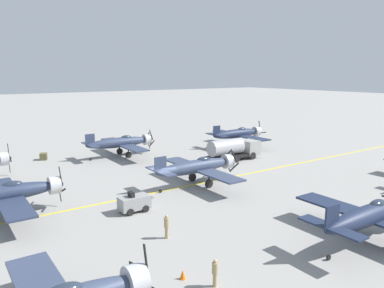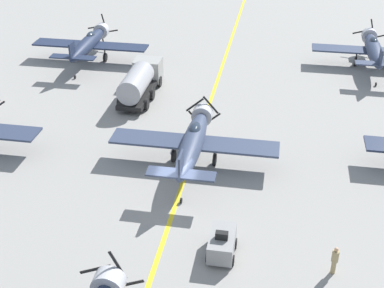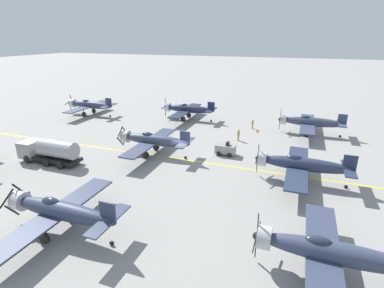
% 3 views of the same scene
% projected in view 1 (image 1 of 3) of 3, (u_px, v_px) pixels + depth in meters
% --- Properties ---
extents(ground_plane, '(400.00, 400.00, 0.00)m').
position_uv_depth(ground_plane, '(162.00, 191.00, 37.57)').
color(ground_plane, gray).
extents(taxiway_stripe, '(0.30, 160.00, 0.01)m').
position_uv_depth(taxiway_stripe, '(162.00, 191.00, 37.57)').
color(taxiway_stripe, yellow).
rests_on(taxiway_stripe, ground).
extents(airplane_mid_left, '(12.00, 9.98, 3.65)m').
position_uv_depth(airplane_mid_left, '(121.00, 143.00, 52.93)').
color(airplane_mid_left, '#2E3952').
rests_on(airplane_mid_left, ground).
extents(airplane_near_center, '(12.00, 9.98, 3.68)m').
position_uv_depth(airplane_near_center, '(3.00, 194.00, 30.42)').
color(airplane_near_center, '#27314B').
rests_on(airplane_near_center, ground).
extents(airplane_mid_right, '(12.00, 9.98, 3.80)m').
position_uv_depth(airplane_mid_right, '(371.00, 215.00, 25.92)').
color(airplane_mid_right, '#1D2741').
rests_on(airplane_mid_right, ground).
extents(airplane_far_left, '(12.00, 9.98, 3.78)m').
position_uv_depth(airplane_far_left, '(238.00, 134.00, 60.76)').
color(airplane_far_left, '#202A43').
rests_on(airplane_far_left, ground).
extents(airplane_mid_center, '(12.00, 9.98, 3.65)m').
position_uv_depth(airplane_mid_center, '(198.00, 167.00, 39.31)').
color(airplane_mid_center, '#353F58').
rests_on(airplane_mid_center, ground).
extents(fuel_tanker, '(2.68, 8.00, 2.98)m').
position_uv_depth(fuel_tanker, '(234.00, 149.00, 50.82)').
color(fuel_tanker, black).
rests_on(fuel_tanker, ground).
extents(tow_tractor, '(1.57, 2.60, 1.79)m').
position_uv_depth(tow_tractor, '(134.00, 203.00, 31.96)').
color(tow_tractor, gray).
rests_on(tow_tractor, ground).
extents(ground_crew_walking, '(0.38, 0.38, 1.76)m').
position_uv_depth(ground_crew_walking, '(167.00, 225.00, 26.74)').
color(ground_crew_walking, tan).
rests_on(ground_crew_walking, ground).
extents(ground_crew_inspecting, '(0.36, 0.36, 1.63)m').
position_uv_depth(ground_crew_inspecting, '(215.00, 272.00, 20.67)').
color(ground_crew_inspecting, tan).
rests_on(ground_crew_inspecting, ground).
extents(supply_crate_by_tanker, '(1.34, 1.22, 0.91)m').
position_uv_depth(supply_crate_by_tanker, '(43.00, 156.00, 51.17)').
color(supply_crate_by_tanker, brown).
rests_on(supply_crate_by_tanker, ground).
extents(traffic_cone, '(0.36, 0.36, 0.55)m').
position_uv_depth(traffic_cone, '(183.00, 274.00, 21.53)').
color(traffic_cone, orange).
rests_on(traffic_cone, ground).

